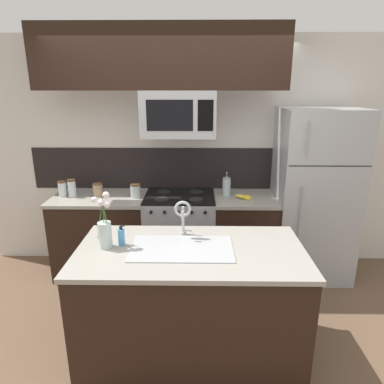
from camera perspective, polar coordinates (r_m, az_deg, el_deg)
ground_plane at (r=3.36m, az=-2.71°, el=-20.67°), size 10.00×10.00×0.00m
rear_partition at (r=4.00m, az=2.44°, el=6.20°), size 5.20×0.10×2.60m
splash_band at (r=3.98m, az=-1.89°, el=3.94°), size 3.43×0.01×0.48m
back_counter_left at (r=4.04m, az=-14.68°, el=-6.84°), size 1.03×0.65×0.91m
back_counter_right at (r=3.93m, az=8.54°, el=-7.12°), size 0.70×0.65×0.91m
stove_range at (r=3.90m, az=-2.01°, el=-7.06°), size 0.76×0.64×0.93m
microwave at (r=3.54m, az=-2.26°, el=12.88°), size 0.74×0.40×0.46m
upper_cabinet_band at (r=3.52m, az=-5.27°, el=21.40°), size 2.43×0.34×0.60m
refrigerator at (r=3.96m, az=19.56°, el=-0.50°), size 0.82×0.74×1.86m
storage_jar_tall at (r=3.99m, az=-20.76°, el=0.55°), size 0.09×0.09×0.17m
storage_jar_medium at (r=3.94m, az=-19.38°, el=0.64°), size 0.09×0.09×0.19m
storage_jar_short at (r=3.88m, az=-15.41°, el=0.40°), size 0.10×0.10×0.15m
storage_jar_squat at (r=3.75m, az=-9.40°, el=0.22°), size 0.11×0.11×0.14m
banana_bunch at (r=3.70m, az=8.74°, el=-0.79°), size 0.19×0.15×0.08m
french_press at (r=3.77m, az=5.77°, el=0.90°), size 0.09×0.09×0.27m
island_counter at (r=2.81m, az=-0.22°, el=-17.77°), size 1.70×0.87×0.91m
kitchen_sink at (r=2.61m, az=-1.69°, el=-10.79°), size 0.76×0.44×0.16m
sink_faucet at (r=2.69m, az=-1.53°, el=-3.59°), size 0.14×0.14×0.31m
dish_soap_bottle at (r=2.65m, az=-11.68°, el=-7.33°), size 0.06×0.05×0.16m
flower_vase at (r=2.62m, az=-14.34°, el=-6.29°), size 0.14×0.11×0.43m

